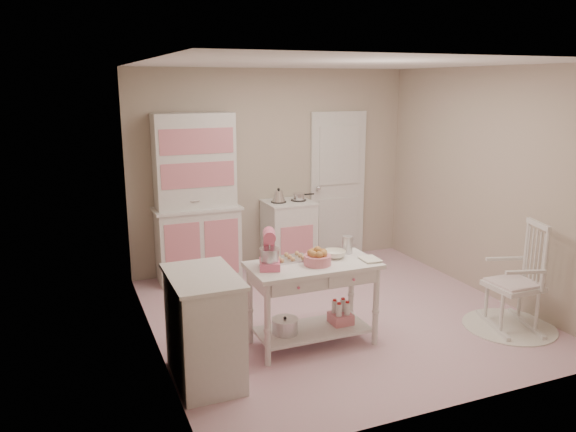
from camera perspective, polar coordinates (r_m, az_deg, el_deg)
The scene contains 14 objects.
room_shell at distance 5.68m, azimuth 5.33°, elevation 5.53°, with size 3.84×3.84×2.62m.
door at distance 7.85m, azimuth 5.06°, elevation 3.08°, with size 0.82×0.05×2.04m, color silver.
hutch at distance 6.95m, azimuth -9.28°, elevation 1.78°, with size 1.06×0.50×2.08m, color silver.
stove at distance 7.39m, azimuth 0.07°, elevation -1.97°, with size 0.62×0.57×0.92m, color silver.
base_cabinet at distance 4.74m, azimuth -8.52°, elevation -11.16°, with size 0.54×0.84×0.92m, color silver.
lace_rug at distance 6.23m, azimuth 21.54°, elevation -10.38°, with size 0.92×0.92×0.01m, color white.
rocking_chair at distance 6.04m, azimuth 21.98°, elevation -5.64°, with size 0.48×0.72×1.10m, color silver.
work_table at distance 5.32m, azimuth 2.52°, elevation -8.91°, with size 1.20×0.60×0.80m, color silver.
stand_mixer at distance 5.00m, azimuth -1.89°, elevation -3.48°, with size 0.20×0.28×0.34m, color #ED648A.
cookie_tray at distance 5.28m, azimuth 0.26°, elevation -4.37°, with size 0.34×0.24×0.02m, color silver.
bread_basket at distance 5.14m, azimuth 3.01°, elevation -4.48°, with size 0.25×0.25×0.09m, color pink.
mixing_bowl at distance 5.35m, azimuth 4.74°, elevation -3.88°, with size 0.22×0.22×0.07m, color white.
metal_pitcher at distance 5.49m, azimuth 6.05°, elevation -2.92°, with size 0.10×0.10×0.17m, color silver.
recipe_book at distance 5.28m, azimuth 7.57°, elevation -4.48°, with size 0.16×0.21×0.02m, color white.
Camera 1 is at (-2.62, -4.98, 2.42)m, focal length 35.00 mm.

